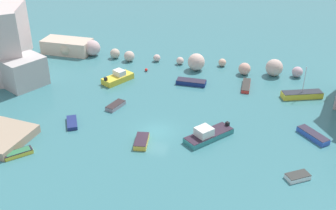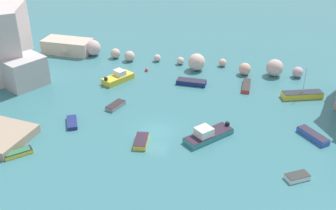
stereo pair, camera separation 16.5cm
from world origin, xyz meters
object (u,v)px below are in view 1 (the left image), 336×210
object	(u,v)px
moored_boat_1	(116,105)
moored_boat_4	(302,95)
moored_boat_10	(118,78)
channel_buoy	(146,70)
stone_dock	(0,137)
moored_boat_5	(298,176)
moored_boat_3	(18,153)
moored_boat_6	(313,135)
moored_boat_8	(191,82)
moored_boat_0	(208,135)
moored_boat_9	(142,141)
moored_boat_2	(72,123)
moored_boat_7	(246,86)

from	to	relation	value
moored_boat_1	moored_boat_4	distance (m)	26.41
moored_boat_10	channel_buoy	bearing A→B (deg)	-4.67
stone_dock	moored_boat_5	xyz separation A→B (m)	(34.15, 1.47, -0.25)
moored_boat_3	moored_boat_6	world-z (taller)	moored_boat_6
stone_dock	moored_boat_4	bearing A→B (deg)	30.45
moored_boat_4	moored_boat_8	size ratio (longest dim) A/B	1.33
moored_boat_1	moored_boat_4	xyz separation A→B (m)	(24.68, 9.39, 0.19)
channel_buoy	moored_boat_0	distance (m)	21.54
moored_boat_8	moored_boat_9	size ratio (longest dim) A/B	1.34
moored_boat_0	moored_boat_8	distance (m)	15.11
stone_dock	moored_boat_4	xyz separation A→B (m)	(34.99, 20.56, -0.06)
moored_boat_9	moored_boat_10	xyz separation A→B (m)	(-8.75, 15.49, 0.28)
moored_boat_9	moored_boat_10	bearing A→B (deg)	-159.71
moored_boat_4	moored_boat_0	bearing A→B (deg)	30.45
moored_boat_2	moored_boat_3	bearing A→B (deg)	-48.98
moored_boat_2	moored_boat_10	distance (m)	13.58
moored_boat_2	moored_boat_4	bearing A→B (deg)	89.19
moored_boat_2	moored_boat_7	world-z (taller)	moored_boat_7
channel_buoy	moored_boat_6	size ratio (longest dim) A/B	0.13
moored_boat_8	moored_boat_10	xyz separation A→B (m)	(-11.14, -1.78, 0.26)
moored_boat_5	stone_dock	bearing A→B (deg)	148.42
stone_dock	moored_boat_0	xyz separation A→B (m)	(23.78, 6.61, 0.06)
moored_boat_2	moored_boat_8	bearing A→B (deg)	112.64
moored_boat_2	moored_boat_5	distance (m)	27.92
moored_boat_0	moored_boat_5	bearing A→B (deg)	102.69
moored_boat_3	moored_boat_6	bearing A→B (deg)	-26.16
moored_boat_6	moored_boat_9	distance (m)	20.63
moored_boat_3	moored_boat_4	size ratio (longest dim) A/B	0.52
stone_dock	moored_boat_0	bearing A→B (deg)	15.54
moored_boat_0	moored_boat_3	bearing A→B (deg)	-27.46
moored_boat_0	moored_boat_10	distance (m)	20.38
stone_dock	channel_buoy	xyz separation A→B (m)	(10.78, 23.78, -0.27)
moored_boat_10	moored_boat_5	bearing A→B (deg)	-94.82
channel_buoy	moored_boat_4	world-z (taller)	moored_boat_4
moored_boat_4	moored_boat_6	bearing A→B (deg)	74.95
stone_dock	moored_boat_9	size ratio (longest dim) A/B	2.00
moored_boat_5	moored_boat_6	bearing A→B (deg)	43.44
moored_boat_1	moored_boat_7	world-z (taller)	moored_boat_1
moored_boat_2	moored_boat_7	distance (m)	26.19
channel_buoy	moored_boat_1	xyz separation A→B (m)	(-0.47, -12.61, 0.02)
channel_buoy	moored_boat_6	world-z (taller)	moored_boat_6
moored_boat_9	moored_boat_1	bearing A→B (deg)	-150.12
moored_boat_4	moored_boat_1	bearing A→B (deg)	0.06
moored_boat_7	moored_boat_8	size ratio (longest dim) A/B	1.01
moored_boat_3	moored_boat_10	world-z (taller)	moored_boat_10
moored_boat_2	channel_buoy	bearing A→B (deg)	138.28
stone_dock	moored_boat_10	distance (m)	20.59
moored_boat_6	moored_boat_3	bearing A→B (deg)	-112.49
stone_dock	channel_buoy	bearing A→B (deg)	65.62
moored_boat_1	moored_boat_2	world-z (taller)	moored_boat_1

